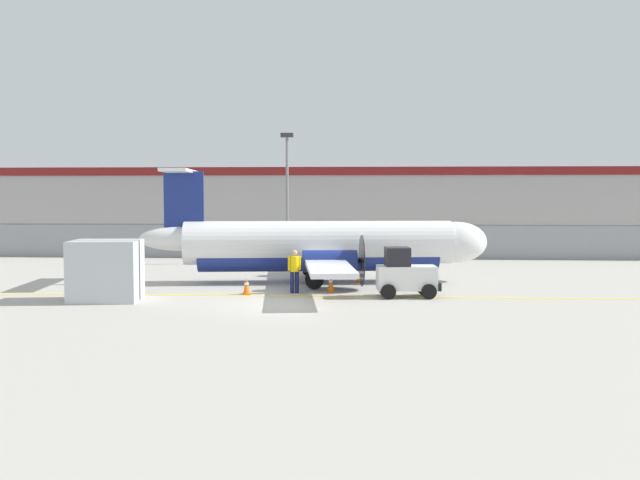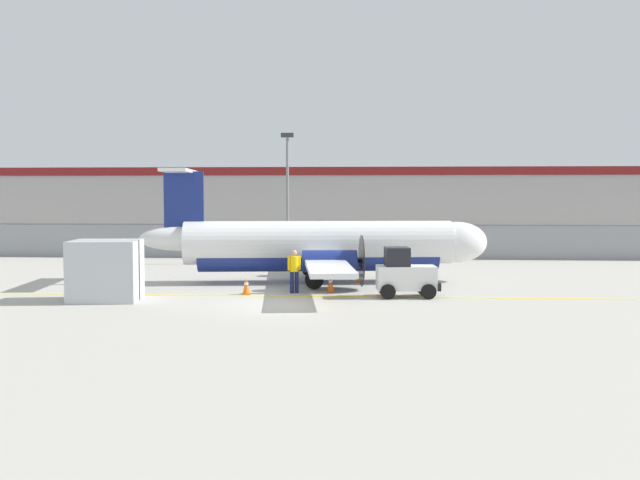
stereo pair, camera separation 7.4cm
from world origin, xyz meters
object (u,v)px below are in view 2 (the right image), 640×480
parked_car_1 (277,235)px  parked_car_2 (392,233)px  parked_car_0 (153,236)px  commuter_airplane (325,246)px  traffic_cone_near_left (359,276)px  traffic_cone_far_left (331,284)px  baggage_tug (405,274)px  parked_car_3 (531,238)px  traffic_cone_near_right (246,286)px  cargo_container (106,270)px  ground_crew_worker (294,269)px  apron_light_pole (287,186)px

parked_car_1 → parked_car_2: size_ratio=1.00×
parked_car_0 → commuter_airplane: bearing=-62.0°
traffic_cone_near_left → parked_car_1: (-6.18, 20.33, 0.58)m
traffic_cone_far_left → baggage_tug: bearing=-23.9°
commuter_airplane → parked_car_3: (13.01, 17.88, -0.71)m
baggage_tug → traffic_cone_near_right: (-6.07, 0.30, -0.54)m
commuter_airplane → cargo_container: bearing=-149.2°
traffic_cone_near_right → parked_car_0: 24.81m
commuter_airplane → baggage_tug: 5.46m
commuter_airplane → traffic_cone_near_left: 1.99m
commuter_airplane → parked_car_2: bearing=73.8°
commuter_airplane → traffic_cone_near_right: 5.07m
traffic_cone_near_left → commuter_airplane: bearing=176.9°
ground_crew_worker → apron_light_pole: apron_light_pole is taller
traffic_cone_near_right → commuter_airplane: bearing=55.0°
traffic_cone_near_right → parked_car_0: size_ratio=0.15×
baggage_tug → ground_crew_worker: baggage_tug is taller
traffic_cone_far_left → apron_light_pole: 12.65m
traffic_cone_near_left → parked_car_3: 21.33m
cargo_container → parked_car_2: 31.13m
traffic_cone_far_left → parked_car_2: size_ratio=0.15×
traffic_cone_near_left → traffic_cone_far_left: size_ratio=1.00×
traffic_cone_near_left → parked_car_2: parked_car_2 is taller
traffic_cone_near_right → traffic_cone_far_left: 3.36m
cargo_container → parked_car_1: (2.99, 26.14, -0.21)m
commuter_airplane → parked_car_1: commuter_airplane is taller
baggage_tug → commuter_airplane: bearing=122.4°
traffic_cone_near_right → parked_car_0: (-10.45, 22.50, 0.58)m
parked_car_0 → traffic_cone_near_left: bearing=-59.2°
parked_car_2 → parked_car_3: 10.57m
traffic_cone_near_right → parked_car_2: parked_car_2 is taller
parked_car_1 → traffic_cone_far_left: bearing=94.7°
cargo_container → parked_car_1: size_ratio=0.59×
baggage_tug → cargo_container: 11.03m
traffic_cone_near_left → apron_light_pole: (-4.10, 8.66, 3.99)m
parked_car_1 → parked_car_2: (8.46, 2.81, 0.00)m
baggage_tug → parked_car_3: size_ratio=0.55×
baggage_tug → traffic_cone_far_left: bearing=151.4°
commuter_airplane → traffic_cone_near_left: bearing=-9.9°
baggage_tug → parked_car_1: bearing=103.2°
ground_crew_worker → parked_car_1: 24.05m
baggage_tug → apron_light_pole: bearing=109.7°
ground_crew_worker → traffic_cone_near_left: (2.51, 3.44, -0.64)m
parked_car_0 → parked_car_3: 26.28m
ground_crew_worker → traffic_cone_near_left: ground_crew_worker is taller
commuter_airplane → traffic_cone_near_right: size_ratio=25.12×
parked_car_1 → apron_light_pole: bearing=92.5°
parked_car_1 → apron_light_pole: apron_light_pole is taller
traffic_cone_far_left → parked_car_2: 26.33m
parked_car_1 → traffic_cone_near_left: bearing=99.3°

